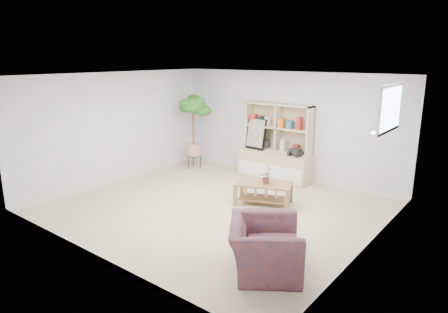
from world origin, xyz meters
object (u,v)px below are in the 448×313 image
Objects in this scene: storage_unit at (276,142)px; floor_tree at (193,132)px; armchair at (265,243)px; coffee_table at (263,193)px.

floor_tree is (-2.06, -0.46, 0.06)m from storage_unit.
coffee_table is at bearing -1.31° from armchair.
coffee_table is 2.99m from floor_tree.
storage_unit is 1.76m from coffee_table.
coffee_table is at bearing -66.10° from storage_unit.
coffee_table is 2.42m from armchair.
storage_unit reaches higher than coffee_table.
floor_tree reaches higher than coffee_table.
armchair is (1.32, -2.02, 0.17)m from coffee_table.
coffee_table is 0.57× the size of floor_tree.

